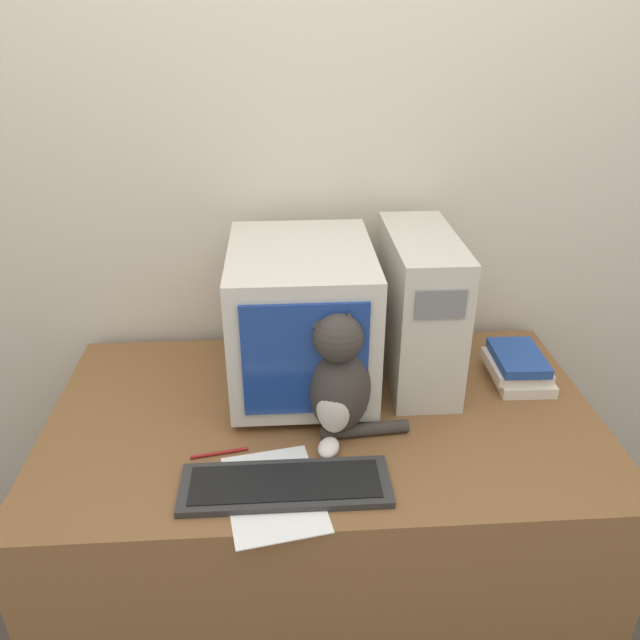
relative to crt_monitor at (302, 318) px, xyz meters
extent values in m
cube|color=beige|center=(0.05, 0.34, 0.30)|extent=(7.00, 0.05, 2.50)
cube|color=brown|center=(0.05, -0.15, -0.58)|extent=(1.49, 0.85, 0.73)
cube|color=beige|center=(0.00, 0.00, -0.20)|extent=(0.27, 0.29, 0.02)
cube|color=beige|center=(0.00, 0.00, 0.01)|extent=(0.39, 0.48, 0.39)
cube|color=navy|center=(0.00, -0.24, 0.01)|extent=(0.31, 0.01, 0.31)
cube|color=beige|center=(0.34, 0.04, 0.00)|extent=(0.18, 0.44, 0.43)
cube|color=slate|center=(0.34, -0.18, 0.12)|extent=(0.13, 0.01, 0.08)
cube|color=#2D2D2D|center=(-0.06, -0.44, -0.21)|extent=(0.48, 0.16, 0.02)
cube|color=black|center=(-0.06, -0.44, -0.20)|extent=(0.44, 0.13, 0.00)
ellipsoid|color=#38332D|center=(0.09, -0.21, -0.09)|extent=(0.21, 0.24, 0.25)
ellipsoid|color=beige|center=(0.07, -0.29, -0.11)|extent=(0.10, 0.08, 0.14)
sphere|color=#38332D|center=(0.08, -0.25, 0.07)|extent=(0.16, 0.16, 0.12)
cone|color=#38332D|center=(0.03, -0.23, 0.12)|extent=(0.04, 0.04, 0.04)
cone|color=#38332D|center=(0.10, -0.25, 0.12)|extent=(0.04, 0.04, 0.04)
ellipsoid|color=beige|center=(0.05, -0.32, -0.20)|extent=(0.07, 0.09, 0.04)
cylinder|color=#38332D|center=(0.15, -0.26, -0.20)|extent=(0.23, 0.05, 0.03)
cube|color=beige|center=(0.64, -0.03, -0.20)|extent=(0.16, 0.21, 0.03)
cube|color=beige|center=(0.63, -0.02, -0.17)|extent=(0.16, 0.18, 0.03)
cube|color=#234793|center=(0.63, -0.02, -0.14)|extent=(0.14, 0.20, 0.03)
cylinder|color=maroon|center=(-0.22, -0.31, -0.21)|extent=(0.14, 0.03, 0.01)
cube|color=white|center=(-0.08, -0.46, -0.21)|extent=(0.26, 0.33, 0.00)
camera|label=1|loc=(-0.05, -1.54, 0.79)|focal=35.00mm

